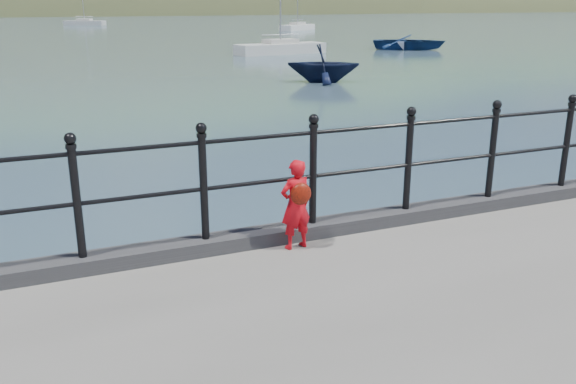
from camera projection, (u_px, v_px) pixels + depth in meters
name	position (u px, v px, depth m)	size (l,w,h in m)	color
ground	(258.00, 320.00, 6.91)	(600.00, 600.00, 0.00)	#2D4251
kerb	(261.00, 237.00, 6.45)	(60.00, 0.30, 0.15)	#28282B
railing	(260.00, 168.00, 6.23)	(18.11, 0.11, 1.20)	black
far_shore	(139.00, 71.00, 238.33)	(830.00, 200.00, 156.00)	#333A21
child	(296.00, 204.00, 6.21)	(0.38, 0.32, 0.95)	red
launch_blue	(409.00, 42.00, 45.43)	(3.77, 5.28, 1.09)	navy
launch_navy	(323.00, 63.00, 27.00)	(2.72, 3.15, 1.66)	black
sailboat_far	(297.00, 28.00, 75.73)	(5.92, 5.00, 8.79)	white
sailboat_near	(281.00, 49.00, 41.76)	(6.62, 2.77, 8.80)	silver
sailboat_deep	(85.00, 23.00, 91.67)	(6.12, 4.51, 8.91)	beige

